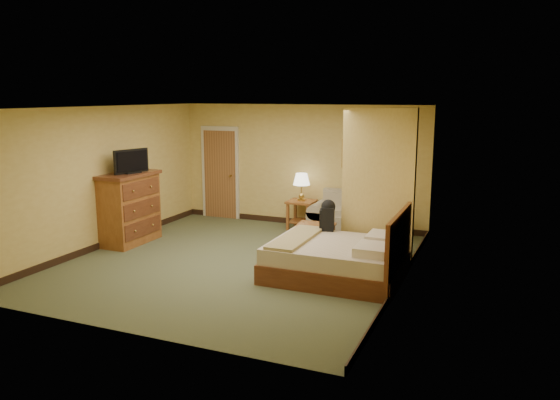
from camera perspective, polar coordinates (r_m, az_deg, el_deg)
The scene contains 17 objects.
floor at distance 9.35m, azimuth -4.40°, elevation -6.52°, with size 6.00×6.00×0.00m, color #4D5436.
ceiling at distance 8.92m, azimuth -4.64°, elevation 9.62°, with size 6.00×6.00×0.00m, color white.
back_wall at distance 11.76m, azimuth 2.17°, elevation 3.62°, with size 5.50×0.02×2.60m, color #D6B75B.
left_wall at distance 10.57m, azimuth -17.91°, elevation 2.26°, with size 0.02×6.00×2.60m, color #D6B75B.
right_wall at distance 8.18m, azimuth 12.90°, elevation 0.09°, with size 0.02×6.00×2.60m, color #D6B75B.
partition at distance 9.18m, azimuth 10.21°, elevation 1.37°, with size 1.20×0.15×2.60m, color #D6B75B.
door at distance 12.58m, azimuth -6.25°, elevation 2.81°, with size 0.94×0.16×2.10m.
baseboard at distance 11.98m, azimuth 2.11°, elevation -2.28°, with size 5.50×0.02×0.12m, color black.
loveseat at distance 11.15m, azimuth 7.64°, elevation -2.19°, with size 1.73×0.80×0.87m.
side_table at distance 11.54m, azimuth 2.24°, elevation -1.07°, with size 0.55×0.55×0.61m.
table_lamp at distance 11.42m, azimuth 2.26°, elevation 2.11°, with size 0.35×0.35×0.58m.
coffee_table at distance 10.10m, azimuth 3.69°, elevation -3.32°, with size 0.75×0.75×0.44m.
wall_picture at distance 11.31m, azimuth 8.35°, elevation 4.75°, with size 0.77×0.04×0.60m.
dresser at distance 10.76m, azimuth -15.47°, elevation -0.80°, with size 0.67×1.27×1.35m.
tv at distance 10.56m, azimuth -15.28°, elevation 3.86°, with size 0.27×0.73×0.45m.
bed at distance 8.52m, azimuth 6.28°, elevation -6.15°, with size 2.03×1.73×1.12m.
backpack at distance 9.24m, azimuth 5.06°, elevation -1.46°, with size 0.27×0.34×0.52m.
Camera 1 is at (4.09, -7.93, 2.81)m, focal length 35.00 mm.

